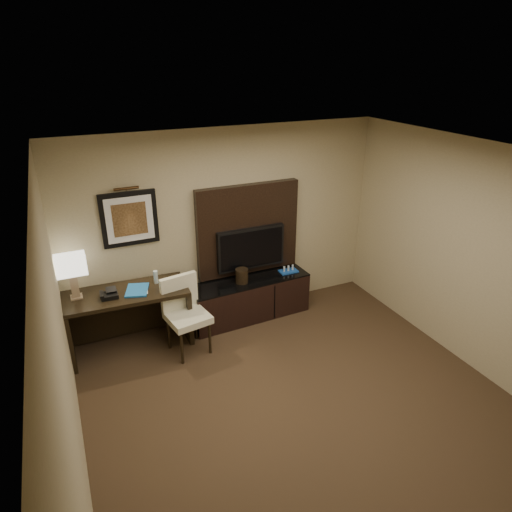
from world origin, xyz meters
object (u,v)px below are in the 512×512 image
table_lamp (73,276)px  minibar_tray (288,269)px  water_bottle (156,277)px  tv (251,248)px  desk_chair (188,317)px  ice_bucket (242,276)px  desk (129,320)px  desk_phone (109,293)px  credenza (250,298)px

table_lamp → minibar_tray: (2.91, -0.04, -0.46)m
table_lamp → water_bottle: (0.98, -0.01, -0.21)m
tv → minibar_tray: 0.67m
desk_chair → minibar_tray: 1.74m
ice_bucket → desk: bearing=-179.0°
desk_phone → water_bottle: size_ratio=1.19×
ice_bucket → minibar_tray: bearing=2.0°
desk_phone → desk_chair: bearing=-19.7°
desk → table_lamp: bearing=173.2°
desk → credenza: desk is taller
desk_chair → ice_bucket: 1.03m
credenza → desk_chair: desk_chair is taller
minibar_tray → table_lamp: bearing=179.1°
desk → tv: size_ratio=1.52×
desk → desk_phone: (-0.20, -0.06, 0.46)m
desk → tv: tv is taller
tv → table_lamp: table_lamp is taller
desk_chair → water_bottle: desk_chair is taller
tv → desk_phone: tv is taller
credenza → tv: (0.09, 0.14, 0.72)m
credenza → desk: bearing=179.1°
desk_chair → desk_phone: 1.00m
tv → water_bottle: size_ratio=5.86×
desk → water_bottle: (0.41, 0.08, 0.49)m
table_lamp → water_bottle: bearing=-0.9°
water_bottle → desk_phone: bearing=-167.2°
credenza → desk_chair: 1.16m
credenza → minibar_tray: 0.72m
credenza → water_bottle: water_bottle is taller
desk_phone → minibar_tray: bearing=4.6°
table_lamp → desk_phone: bearing=-22.6°
tv → desk_phone: bearing=-173.0°
water_bottle → desk: bearing=-168.6°
tv → desk_phone: size_ratio=4.91×
table_lamp → minibar_tray: table_lamp is taller
credenza → desk_phone: desk_phone is taller
desk → table_lamp: (-0.57, 0.10, 0.70)m
ice_bucket → desk_phone: bearing=-177.3°
tv → water_bottle: tv is taller
desk_chair → desk_phone: size_ratio=5.01×
desk → water_bottle: bearing=14.2°
credenza → table_lamp: bearing=176.3°
desk_phone → table_lamp: bearing=159.6°
water_bottle → minibar_tray: 1.95m
tv → ice_bucket: tv is taller
desk → credenza: 1.72m
desk → desk_phone: bearing=-161.4°
tv → table_lamp: (-2.37, -0.09, 0.09)m
tv → minibar_tray: (0.54, -0.14, -0.37)m
desk_phone → credenza: bearing=5.3°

